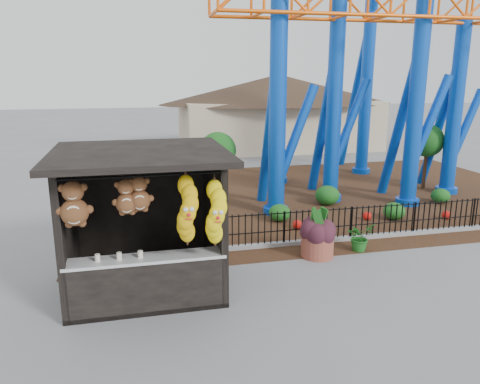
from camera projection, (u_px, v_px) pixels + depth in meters
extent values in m
plane|color=slate|center=(293.00, 298.00, 9.90)|extent=(120.00, 120.00, 0.00)
cube|color=#331E11|center=(321.00, 195.00, 18.34)|extent=(18.00, 12.00, 0.02)
cube|color=gray|center=(389.00, 235.00, 13.61)|extent=(18.00, 0.18, 0.12)
cube|color=black|center=(146.00, 286.00, 10.36)|extent=(3.20, 2.60, 0.10)
cube|color=black|center=(142.00, 208.00, 11.18)|extent=(3.20, 0.12, 3.00)
cube|color=black|center=(67.00, 229.00, 9.67)|extent=(0.12, 2.60, 3.00)
cube|color=black|center=(214.00, 219.00, 10.35)|extent=(0.12, 2.60, 3.00)
cube|color=black|center=(140.00, 154.00, 9.39)|extent=(3.50, 3.40, 0.12)
cube|color=black|center=(60.00, 250.00, 8.51)|extent=(0.14, 0.14, 3.00)
cube|color=black|center=(224.00, 237.00, 9.18)|extent=(0.14, 0.14, 3.00)
cube|color=black|center=(147.00, 285.00, 9.25)|extent=(3.00, 0.50, 1.10)
cube|color=silver|center=(146.00, 259.00, 9.11)|extent=(3.10, 0.55, 0.06)
cylinder|color=black|center=(142.00, 176.00, 8.31)|extent=(2.90, 0.04, 0.04)
cylinder|color=#0B46C0|center=(278.00, 110.00, 15.04)|extent=(0.56, 0.56, 7.00)
cylinder|color=#0B46C0|center=(276.00, 210.00, 15.87)|extent=(0.84, 0.84, 0.24)
cylinder|color=#0B46C0|center=(334.00, 102.00, 16.69)|extent=(0.56, 0.56, 7.30)
cylinder|color=#0B46C0|center=(330.00, 197.00, 17.56)|extent=(0.84, 0.84, 0.24)
cylinder|color=#0B46C0|center=(416.00, 100.00, 16.09)|extent=(0.56, 0.56, 7.50)
cylinder|color=#0B46C0|center=(407.00, 201.00, 16.97)|extent=(0.84, 0.84, 0.24)
cylinder|color=#0B46C0|center=(455.00, 109.00, 17.88)|extent=(0.56, 0.56, 6.60)
cylinder|color=#0B46C0|center=(446.00, 190.00, 18.66)|extent=(0.84, 0.84, 0.24)
cylinder|color=#0B46C0|center=(280.00, 71.00, 19.32)|extent=(0.56, 0.56, 9.50)
cylinder|color=#0B46C0|center=(278.00, 180.00, 20.45)|extent=(0.84, 0.84, 0.24)
cylinder|color=#0B46C0|center=(368.00, 60.00, 21.13)|extent=(0.56, 0.56, 10.50)
cylinder|color=#0B46C0|center=(361.00, 171.00, 22.39)|extent=(0.84, 0.84, 0.24)
cylinder|color=#0B46C0|center=(269.00, 133.00, 16.11)|extent=(0.36, 2.21, 5.85)
cylinder|color=#0B46C0|center=(294.00, 140.00, 15.74)|extent=(1.62, 0.32, 3.73)
cylinder|color=#0B46C0|center=(323.00, 125.00, 17.76)|extent=(0.36, 2.29, 6.10)
cylinder|color=#0B46C0|center=(347.00, 131.00, 17.40)|extent=(1.67, 0.32, 3.88)
cylinder|color=#0B46C0|center=(400.00, 124.00, 17.16)|extent=(0.36, 2.34, 6.26)
cylinder|color=#0B46C0|center=(426.00, 131.00, 16.80)|extent=(1.71, 0.32, 3.99)
cylinder|color=#0B46C0|center=(438.00, 128.00, 18.93)|extent=(0.36, 2.10, 5.53)
cylinder|color=#0B46C0|center=(463.00, 134.00, 18.56)|extent=(1.54, 0.32, 3.52)
cylinder|color=brown|center=(317.00, 246.00, 12.12)|extent=(0.87, 0.87, 0.57)
ellipsoid|color=#33141E|center=(318.00, 224.00, 11.97)|extent=(0.70, 0.70, 0.64)
imported|color=#325E1B|center=(360.00, 237.00, 12.48)|extent=(0.86, 0.80, 0.78)
ellipsoid|color=#174F17|center=(280.00, 213.00, 14.98)|extent=(0.69, 0.69, 0.55)
ellipsoid|color=#174F17|center=(394.00, 211.00, 15.15)|extent=(0.70, 0.70, 0.56)
ellipsoid|color=#174F17|center=(441.00, 196.00, 17.10)|extent=(0.68, 0.68, 0.54)
ellipsoid|color=#174F17|center=(327.00, 195.00, 16.86)|extent=(0.87, 0.87, 0.70)
sphere|color=red|center=(297.00, 224.00, 14.27)|extent=(0.28, 0.28, 0.28)
sphere|color=red|center=(367.00, 216.00, 15.11)|extent=(0.28, 0.28, 0.28)
sphere|color=red|center=(446.00, 215.00, 15.22)|extent=(0.28, 0.28, 0.28)
cube|color=#BFAD8C|center=(278.00, 124.00, 29.74)|extent=(12.00, 6.00, 3.00)
cone|color=#332319|center=(278.00, 86.00, 29.15)|extent=(15.00, 15.00, 1.80)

